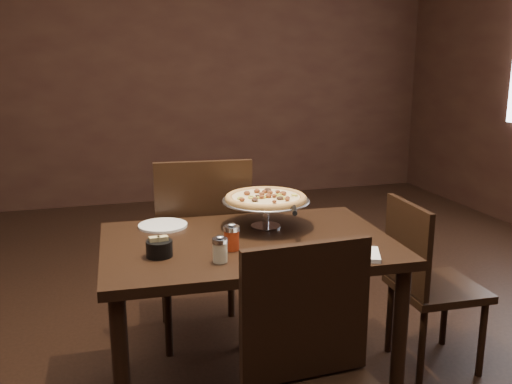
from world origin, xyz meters
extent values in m
cube|color=black|center=(0.00, 3.51, 1.40)|extent=(6.00, 0.02, 2.80)
cube|color=black|center=(0.02, -0.11, 0.72)|extent=(1.22, 0.85, 0.04)
cylinder|color=black|center=(0.54, -0.47, 0.35)|extent=(0.06, 0.06, 0.70)
cylinder|color=black|center=(-0.49, 0.26, 0.35)|extent=(0.06, 0.06, 0.70)
cylinder|color=black|center=(0.57, 0.20, 0.35)|extent=(0.06, 0.06, 0.70)
cylinder|color=#B4B4BB|center=(0.15, 0.05, 0.74)|extent=(0.13, 0.13, 0.01)
cylinder|color=#B4B4BB|center=(0.15, 0.05, 0.80)|extent=(0.03, 0.03, 0.10)
cylinder|color=#B4B4BB|center=(0.15, 0.05, 0.85)|extent=(0.09, 0.09, 0.01)
cylinder|color=#A4A4A9|center=(0.15, 0.05, 0.86)|extent=(0.38, 0.38, 0.01)
torus|color=#A4A4A9|center=(0.15, 0.05, 0.86)|extent=(0.39, 0.39, 0.01)
cylinder|color=#A46E31|center=(0.15, 0.05, 0.87)|extent=(0.35, 0.35, 0.01)
torus|color=#A46E31|center=(0.15, 0.05, 0.87)|extent=(0.36, 0.36, 0.03)
cylinder|color=#D9B577|center=(0.15, 0.05, 0.87)|extent=(0.30, 0.30, 0.01)
cylinder|color=beige|center=(-0.14, -0.31, 0.77)|extent=(0.05, 0.05, 0.07)
cylinder|color=#B4B4BB|center=(-0.14, -0.31, 0.82)|extent=(0.06, 0.06, 0.02)
ellipsoid|color=#B4B4BB|center=(-0.14, -0.31, 0.83)|extent=(0.03, 0.03, 0.01)
cylinder|color=maroon|center=(-0.07, -0.20, 0.78)|extent=(0.06, 0.06, 0.08)
cylinder|color=#B4B4BB|center=(-0.07, -0.20, 0.83)|extent=(0.06, 0.06, 0.02)
ellipsoid|color=#B4B4BB|center=(-0.07, -0.20, 0.84)|extent=(0.03, 0.03, 0.01)
cylinder|color=black|center=(-0.35, -0.19, 0.77)|extent=(0.10, 0.10, 0.06)
cube|color=tan|center=(-0.36, -0.19, 0.78)|extent=(0.04, 0.03, 0.07)
cube|color=tan|center=(-0.33, -0.19, 0.78)|extent=(0.04, 0.03, 0.07)
cube|color=white|center=(0.38, -0.41, 0.75)|extent=(0.20, 0.20, 0.02)
cylinder|color=white|center=(-0.28, 0.18, 0.74)|extent=(0.22, 0.22, 0.01)
cylinder|color=white|center=(0.11, -0.42, 0.74)|extent=(0.26, 0.26, 0.01)
cone|color=#B4B4BB|center=(0.21, -0.15, 0.86)|extent=(0.16, 0.16, 0.00)
cylinder|color=black|center=(0.21, -0.15, 0.87)|extent=(0.06, 0.13, 0.02)
cube|color=black|center=(-0.05, 0.54, 0.48)|extent=(0.51, 0.51, 0.04)
cube|color=black|center=(-0.07, 0.33, 0.75)|extent=(0.47, 0.08, 0.49)
cylinder|color=black|center=(0.16, 0.71, 0.23)|extent=(0.04, 0.04, 0.45)
cylinder|color=black|center=(-0.22, 0.75, 0.23)|extent=(0.04, 0.04, 0.45)
cylinder|color=black|center=(0.12, 0.34, 0.23)|extent=(0.04, 0.04, 0.45)
cylinder|color=black|center=(-0.25, 0.37, 0.23)|extent=(0.04, 0.04, 0.45)
cube|color=black|center=(0.04, -0.72, 0.70)|extent=(0.43, 0.05, 0.45)
cube|color=black|center=(0.97, -0.07, 0.40)|extent=(0.40, 0.40, 0.04)
cube|color=black|center=(0.80, -0.07, 0.62)|extent=(0.04, 0.39, 0.40)
cylinder|color=black|center=(1.12, -0.24, 0.19)|extent=(0.03, 0.03, 0.38)
cylinder|color=black|center=(1.14, 0.08, 0.19)|extent=(0.03, 0.03, 0.38)
cylinder|color=black|center=(0.81, -0.22, 0.19)|extent=(0.03, 0.03, 0.38)
cylinder|color=black|center=(0.82, 0.09, 0.19)|extent=(0.03, 0.03, 0.38)
camera|label=1|loc=(-0.58, -2.25, 1.49)|focal=40.00mm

